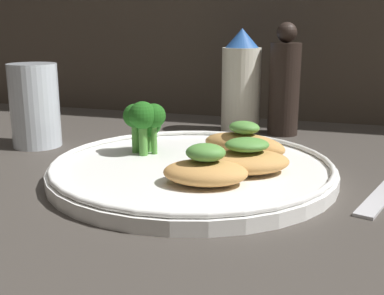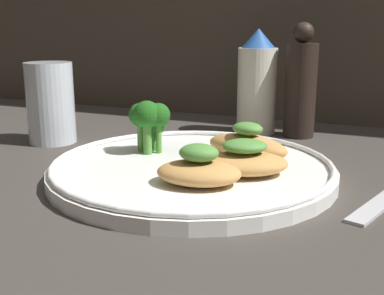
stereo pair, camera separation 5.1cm
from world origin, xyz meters
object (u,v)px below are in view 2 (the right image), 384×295
at_px(sauce_bottle, 255,84).
at_px(pepper_grinder, 301,86).
at_px(plate, 192,169).
at_px(drinking_glass, 51,103).
at_px(broccoli_bunch, 150,119).

distance_m(sauce_bottle, pepper_grinder, 0.07).
height_order(plate, drinking_glass, drinking_glass).
bearing_deg(drinking_glass, broccoli_bunch, -12.39).
xyz_separation_m(plate, pepper_grinder, (0.07, 0.25, 0.07)).
xyz_separation_m(broccoli_bunch, sauce_bottle, (0.07, 0.22, 0.02)).
height_order(broccoli_bunch, pepper_grinder, pepper_grinder).
bearing_deg(broccoli_bunch, sauce_bottle, 73.01).
relative_size(plate, pepper_grinder, 1.86).
height_order(broccoli_bunch, sauce_bottle, sauce_bottle).
relative_size(plate, broccoli_bunch, 4.88).
bearing_deg(sauce_bottle, pepper_grinder, 0.00).
bearing_deg(broccoli_bunch, plate, -24.81).
bearing_deg(sauce_bottle, broccoli_bunch, -106.99).
distance_m(broccoli_bunch, drinking_glass, 0.18).
relative_size(sauce_bottle, pepper_grinder, 0.95).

